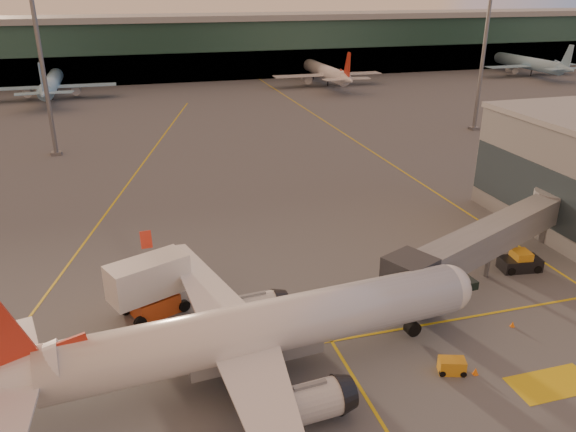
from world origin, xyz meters
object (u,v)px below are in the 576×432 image
object	(u,v)px
main_airplane	(250,333)
catering_truck	(150,284)
pushback_tug	(520,262)
gpu_cart	(452,366)

from	to	relation	value
main_airplane	catering_truck	world-z (taller)	main_airplane
main_airplane	pushback_tug	world-z (taller)	main_airplane
catering_truck	pushback_tug	size ratio (longest dim) A/B	1.74
pushback_tug	catering_truck	bearing A→B (deg)	-175.55
main_airplane	pushback_tug	size ratio (longest dim) A/B	9.05
main_airplane	gpu_cart	bearing A→B (deg)	-19.42
pushback_tug	main_airplane	bearing A→B (deg)	-156.04
catering_truck	gpu_cart	world-z (taller)	catering_truck
pushback_tug	gpu_cart	bearing A→B (deg)	-133.32
gpu_cart	main_airplane	bearing A→B (deg)	-176.09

